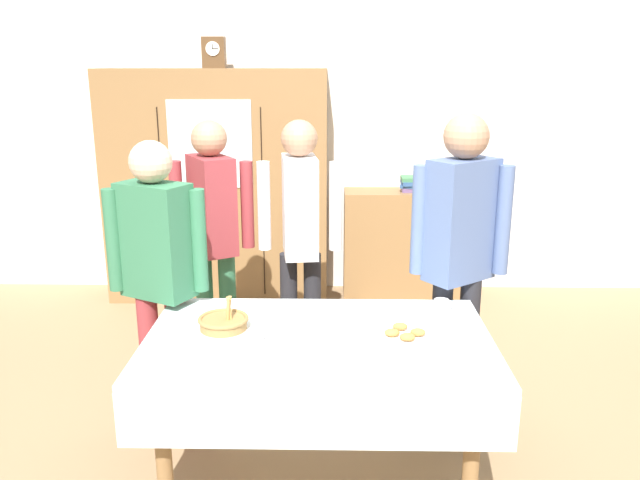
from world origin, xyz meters
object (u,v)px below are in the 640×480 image
Objects in this scene: tea_cup_far_right at (365,311)px; mantel_clock at (214,52)px; person_beside_shelf at (460,242)px; tea_cup_mid_right at (346,335)px; book_stack at (409,184)px; dining_table at (318,361)px; person_by_cabinet at (300,225)px; person_behind_table_left at (158,262)px; tea_cup_front_edge at (255,339)px; pastry_plate at (404,335)px; tea_cup_back_edge at (442,306)px; wall_cabinet at (217,187)px; spoon_far_left at (325,311)px; tea_cup_near_left at (270,312)px; bookshelf_low at (407,244)px; spoon_near_right at (292,330)px; person_behind_table_right at (213,223)px; bread_basket at (224,322)px; spoon_center at (410,361)px.

mantel_clock is at bearing 115.61° from tea_cup_far_right.
tea_cup_far_right is 0.65m from person_beside_shelf.
mantel_clock is 1.85× the size of tea_cup_mid_right.
person_beside_shelf is (0.51, 0.30, 0.28)m from tea_cup_far_right.
person_beside_shelf reaches higher than book_stack.
mantel_clock is 0.14× the size of person_beside_shelf.
dining_table is 0.92× the size of person_beside_shelf.
mantel_clock is at bearing 117.36° from person_by_cabinet.
person_beside_shelf reaches higher than dining_table.
mantel_clock is 0.15× the size of person_behind_table_left.
tea_cup_front_edge reaches higher than pastry_plate.
tea_cup_front_edge is 0.79m from person_behind_table_left.
tea_cup_far_right is at bearing -149.80° from person_beside_shelf.
tea_cup_back_edge reaches higher than pastry_plate.
wall_cabinet is 2.45m from spoon_far_left.
wall_cabinet reaches higher than tea_cup_near_left.
bookshelf_low is at bearing 1.80° from wall_cabinet.
wall_cabinet reaches higher than bookshelf_low.
bookshelf_low is at bearing 73.53° from spoon_far_left.
pastry_plate is (0.64, -0.23, -0.01)m from tea_cup_near_left.
tea_cup_back_edge is 1.09× the size of spoon_near_right.
spoon_near_right is at bearing -123.70° from spoon_far_left.
wall_cabinet is at bearing 116.03° from tea_cup_far_right.
dining_table is 0.19m from tea_cup_mid_right.
person_behind_table_right reaches higher than pastry_plate.
tea_cup_near_left is at bearing -74.25° from wall_cabinet.
bread_basket is 1.10m from person_by_cabinet.
person_behind_table_left is at bearing -135.49° from person_by_cabinet.
book_stack is at bearing 1.85° from mantel_clock.
wall_cabinet is 1.18× the size of person_behind_table_right.
spoon_center is 0.07× the size of person_by_cabinet.
tea_cup_front_edge is at bearing -110.06° from bookshelf_low.
tea_cup_far_right is (1.13, -2.31, -0.18)m from wall_cabinet.
spoon_near_right is at bearing -26.62° from person_behind_table_left.
pastry_plate is (0.17, -0.25, -0.01)m from tea_cup_far_right.
spoon_far_left is at bearing -78.84° from person_by_cabinet.
book_stack is at bearing 83.17° from pastry_plate.
mantel_clock reaches higher than pastry_plate.
spoon_near_right and spoon_far_left have the same top height.
tea_cup_near_left reaches higher than spoon_near_right.
wall_cabinet is at bearing 129.11° from person_beside_shelf.
book_stack is at bearing 90.79° from person_beside_shelf.
tea_cup_front_edge is 0.08× the size of person_behind_table_right.
wall_cabinet reaches higher than spoon_near_right.
tea_cup_front_edge is 0.08× the size of person_by_cabinet.
bookshelf_low reaches higher than tea_cup_front_edge.
wall_cabinet reaches higher than book_stack.
pastry_plate is at bearing -96.83° from book_stack.
tea_cup_mid_right is at bearing -4.08° from dining_table.
mantel_clock is at bearing -178.15° from book_stack.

